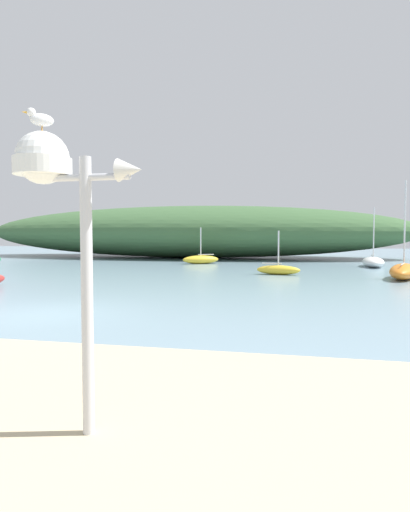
{
  "coord_description": "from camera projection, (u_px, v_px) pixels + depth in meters",
  "views": [
    {
      "loc": [
        6.92,
        -10.8,
        2.25
      ],
      "look_at": [
        3.12,
        7.09,
        1.31
      ],
      "focal_mm": 30.17,
      "sensor_mm": 36.0,
      "label": 1
    }
  ],
  "objects": [
    {
      "name": "sailboat_east_reach",
      "position": [
        373.0,
        262.0,
        29.28
      ],
      "size": [
        1.57,
        3.73,
        4.04
      ],
      "color": "white",
      "rests_on": "ground"
    },
    {
      "name": "ground_plane",
      "position": [
        45.0,
        314.0,
        12.1
      ],
      "size": [
        120.0,
        120.0,
        0.0
      ],
      "primitive_type": "plane",
      "color": "#7A99A8"
    },
    {
      "name": "sailboat_far_left",
      "position": [
        404.0,
        271.0,
        21.48
      ],
      "size": [
        2.44,
        4.29,
        4.92
      ],
      "color": "orange",
      "rests_on": "ground"
    },
    {
      "name": "seagull_on_radar",
      "position": [
        40.0,
        118.0,
        4.35
      ],
      "size": [
        0.28,
        0.24,
        0.22
      ],
      "color": "orange",
      "rests_on": "mast_structure"
    },
    {
      "name": "distant_hill",
      "position": [
        190.0,
        232.0,
        41.36
      ],
      "size": [
        42.01,
        12.38,
        4.92
      ],
      "primitive_type": "ellipsoid",
      "color": "#3D6038",
      "rests_on": "ground"
    },
    {
      "name": "mast_structure",
      "position": [
        54.0,
        182.0,
        4.36
      ],
      "size": [
        1.36,
        0.58,
        3.09
      ],
      "color": "silver",
      "rests_on": "beach_sand"
    },
    {
      "name": "sailboat_west_reach",
      "position": [
        278.0,
        270.0,
        23.74
      ],
      "size": [
        2.48,
        1.03,
        2.43
      ],
      "color": "gold",
      "rests_on": "ground"
    },
    {
      "name": "sailboat_mid_channel",
      "position": [
        201.0,
        259.0,
        32.37
      ],
      "size": [
        2.88,
        2.21,
        2.74
      ],
      "color": "gold",
      "rests_on": "ground"
    }
  ]
}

